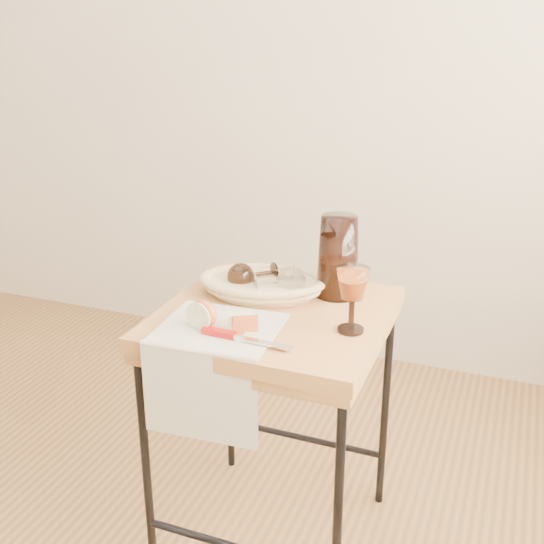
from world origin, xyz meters
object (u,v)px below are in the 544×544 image
at_px(bread_basket, 263,286).
at_px(goblet_lying_a, 255,274).
at_px(table_knife, 242,337).
at_px(tea_towel, 219,328).
at_px(pitcher, 338,256).
at_px(side_table, 274,430).
at_px(goblet_lying_b, 276,281).
at_px(apple_half, 204,313).
at_px(wine_goblet, 352,300).

height_order(bread_basket, goblet_lying_a, goblet_lying_a).
distance_m(bread_basket, table_knife, 0.31).
bearing_deg(tea_towel, pitcher, 53.08).
xyz_separation_m(side_table, goblet_lying_b, (-0.03, 0.08, 0.44)).
relative_size(bread_basket, goblet_lying_a, 2.50).
bearing_deg(apple_half, table_knife, -5.11).
height_order(pitcher, wine_goblet, pitcher).
distance_m(tea_towel, table_knife, 0.10).
relative_size(tea_towel, table_knife, 1.27).
relative_size(side_table, goblet_lying_b, 5.65).
bearing_deg(tea_towel, bread_basket, 82.67).
bearing_deg(side_table, pitcher, 52.89).
bearing_deg(goblet_lying_a, side_table, 89.15).
xyz_separation_m(tea_towel, bread_basket, (0.02, 0.26, 0.02)).
height_order(pitcher, apple_half, pitcher).
relative_size(goblet_lying_b, pitcher, 0.49).
relative_size(tea_towel, bread_basket, 0.93).
bearing_deg(goblet_lying_b, side_table, -102.18).
distance_m(pitcher, apple_half, 0.43).
distance_m(goblet_lying_a, pitcher, 0.25).
relative_size(wine_goblet, table_knife, 0.73).
bearing_deg(wine_goblet, goblet_lying_b, 153.25).
xyz_separation_m(bread_basket, pitcher, (0.20, 0.07, 0.09)).
bearing_deg(wine_goblet, side_table, 167.51).
bearing_deg(pitcher, goblet_lying_b, -172.54).
xyz_separation_m(wine_goblet, apple_half, (-0.36, -0.12, -0.04)).
distance_m(tea_towel, apple_half, 0.06).
bearing_deg(apple_half, wine_goblet, 30.41).
bearing_deg(table_knife, apple_half, 166.04).
bearing_deg(pitcher, wine_goblet, -88.94).
bearing_deg(tea_towel, table_knife, -32.18).
xyz_separation_m(goblet_lying_a, table_knife, (0.10, -0.32, -0.04)).
relative_size(goblet_lying_a, wine_goblet, 0.75).
xyz_separation_m(goblet_lying_b, pitcher, (0.15, 0.09, 0.06)).
bearing_deg(apple_half, side_table, 64.77).
bearing_deg(goblet_lying_a, wine_goblet, 110.36).
xyz_separation_m(goblet_lying_b, wine_goblet, (0.25, -0.13, 0.03)).
bearing_deg(bread_basket, apple_half, -113.10).
distance_m(tea_towel, bread_basket, 0.26).
xyz_separation_m(goblet_lying_b, apple_half, (-0.10, -0.25, -0.01)).
bearing_deg(side_table, goblet_lying_a, 132.75).
bearing_deg(pitcher, tea_towel, -146.92).
relative_size(side_table, pitcher, 2.78).
xyz_separation_m(side_table, wine_goblet, (0.23, -0.05, 0.47)).
bearing_deg(bread_basket, goblet_lying_b, -33.36).
bearing_deg(goblet_lying_b, apple_half, -142.98).
xyz_separation_m(tea_towel, pitcher, (0.22, 0.33, 0.12)).
relative_size(bread_basket, goblet_lying_b, 2.39).
height_order(goblet_lying_a, goblet_lying_b, goblet_lying_b).
bearing_deg(bread_basket, pitcher, 8.23).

